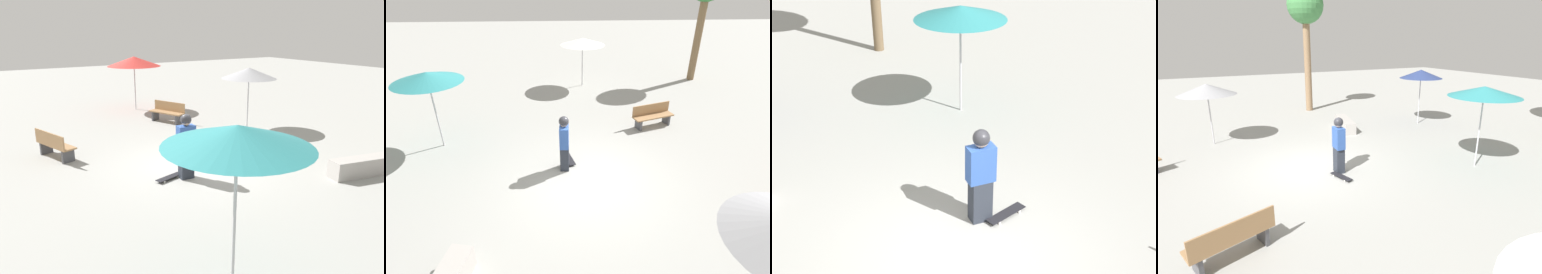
% 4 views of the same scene
% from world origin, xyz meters
% --- Properties ---
extents(ground_plane, '(60.00, 60.00, 0.00)m').
position_xyz_m(ground_plane, '(0.00, 0.00, 0.00)').
color(ground_plane, '#9E9E99').
extents(skater_main, '(0.47, 0.29, 1.74)m').
position_xyz_m(skater_main, '(-0.67, -0.60, 0.94)').
color(skater_main, '#282D38').
rests_on(skater_main, ground_plane).
extents(skateboard, '(0.82, 0.42, 0.07)m').
position_xyz_m(skateboard, '(-1.12, -0.47, 0.06)').
color(skateboard, black).
rests_on(skateboard, ground_plane).
extents(concrete_ledge, '(2.08, 0.84, 0.50)m').
position_xyz_m(concrete_ledge, '(3.55, -2.89, 0.25)').
color(concrete_ledge, '#A8A39E').
rests_on(concrete_ledge, ground_plane).
extents(bench_near, '(0.92, 1.66, 0.85)m').
position_xyz_m(bench_near, '(-3.34, 2.79, 0.43)').
color(bench_near, '#47474C').
rests_on(bench_near, ground_plane).
extents(bench_far, '(1.04, 1.64, 0.85)m').
position_xyz_m(bench_far, '(1.71, 5.09, 0.43)').
color(bench_far, '#47474C').
rests_on(bench_far, ground_plane).
extents(shade_umbrella_grey, '(2.13, 2.13, 2.37)m').
position_xyz_m(shade_umbrella_grey, '(4.03, 2.67, 2.16)').
color(shade_umbrella_grey, '#B7B7BC').
rests_on(shade_umbrella_grey, ground_plane).
extents(shade_umbrella_red, '(2.54, 2.54, 2.54)m').
position_xyz_m(shade_umbrella_red, '(1.57, 8.20, 2.31)').
color(shade_umbrella_red, '#B7B7BC').
rests_on(shade_umbrella_red, ground_plane).
extents(shade_umbrella_teal, '(2.15, 2.15, 2.59)m').
position_xyz_m(shade_umbrella_teal, '(-2.25, -4.75, 2.43)').
color(shade_umbrella_teal, '#B7B7BC').
rests_on(shade_umbrella_teal, ground_plane).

